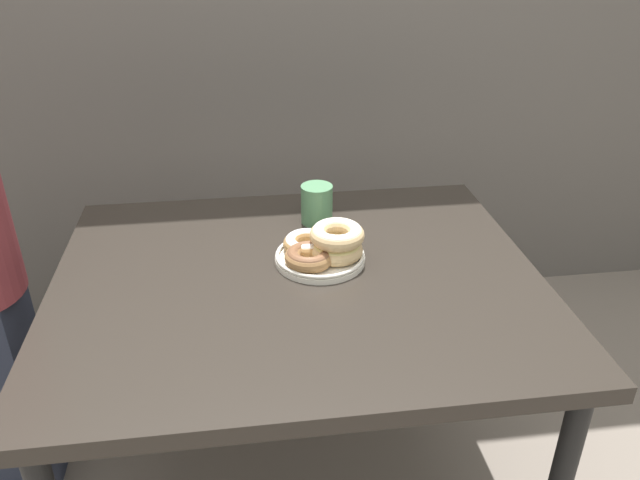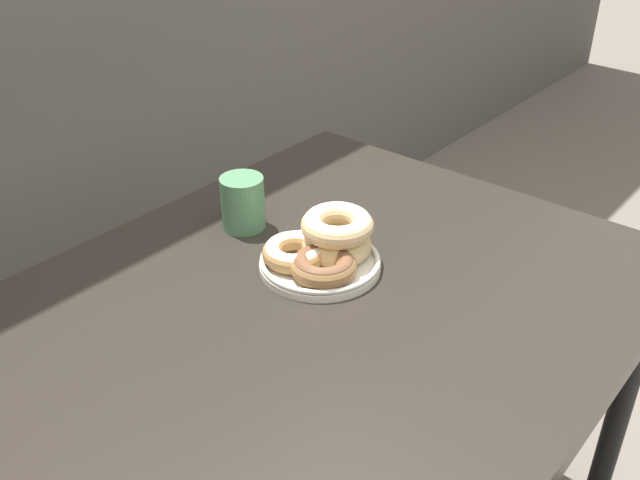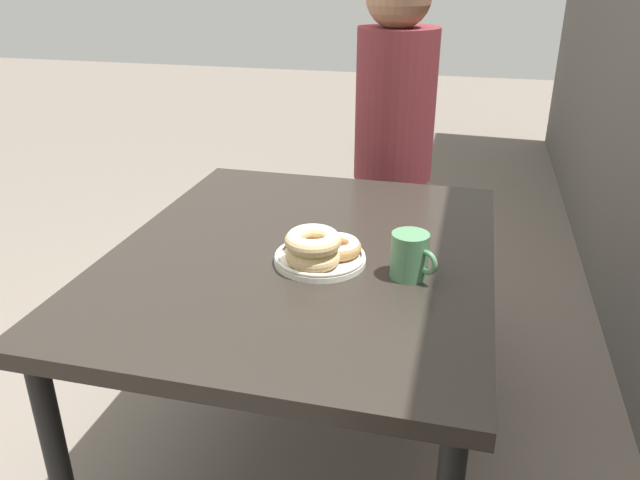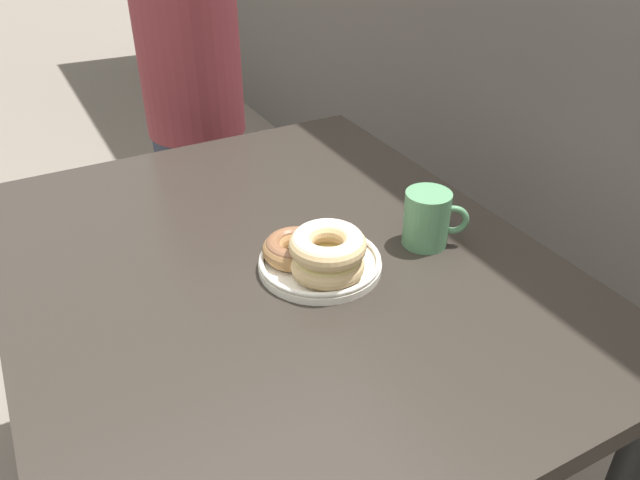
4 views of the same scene
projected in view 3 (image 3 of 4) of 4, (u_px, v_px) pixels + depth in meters
name	position (u px, v px, depth m)	size (l,w,h in m)	color
ground_plane	(270.00, 457.00, 1.91)	(14.00, 14.00, 0.00)	#70665B
dining_table	(303.00, 273.00, 1.61)	(1.16, 0.95, 0.72)	#28231E
donut_plate	(318.00, 249.00, 1.49)	(0.25, 0.22, 0.10)	silver
coffee_mug	(410.00, 255.00, 1.43)	(0.09, 0.11, 0.11)	#4C7F56
person_figure	(393.00, 161.00, 2.28)	(0.32, 0.28, 1.39)	#232838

